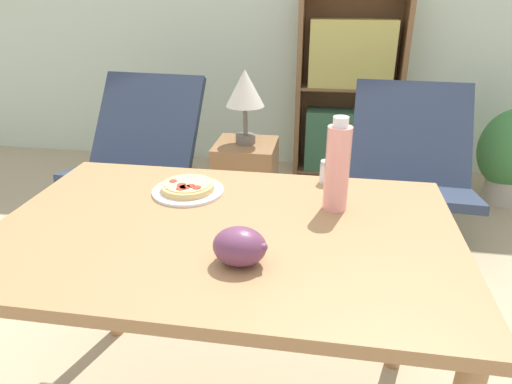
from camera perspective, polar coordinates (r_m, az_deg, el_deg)
dining_table at (r=1.34m, az=-3.77°, el=-8.08°), size 1.30×0.83×0.78m
pizza_on_plate at (r=1.50m, az=-8.51°, el=0.46°), size 0.23×0.23×0.04m
grape_bunch at (r=1.10m, az=-2.05°, el=-6.83°), size 0.14×0.10×0.10m
drink_bottle at (r=1.35m, az=10.13°, el=3.07°), size 0.07×0.07×0.28m
salt_shaker at (r=1.57m, az=8.76°, el=2.50°), size 0.04×0.04×0.08m
lounge_chair_near at (r=2.96m, az=-14.28°, el=1.65°), size 0.72×0.81×0.88m
lounge_chair_far at (r=2.77m, az=18.28°, el=-0.42°), size 0.70×0.79×0.88m
bookshelf at (r=3.63m, az=11.44°, el=11.79°), size 0.78×0.29×1.37m
side_table at (r=2.68m, az=-1.26°, el=0.18°), size 0.34×0.34×0.59m
table_lamp at (r=2.50m, az=-1.38°, el=12.43°), size 0.21×0.21×0.41m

